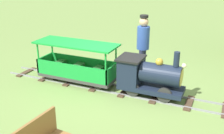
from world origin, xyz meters
The scene contains 5 objects.
ground_plane centered at (0.00, 0.00, 0.00)m, with size 60.00×60.00×0.00m, color #75934C.
track centered at (0.00, -0.03, 0.02)m, with size 0.66×5.70×0.04m.
locomotive centered at (0.00, 0.85, 0.49)m, with size 0.62×1.45×1.05m.
passenger_car centered at (0.00, -0.93, 0.43)m, with size 0.72×2.00×0.97m.
conductor_person centered at (-0.84, 0.44, 0.96)m, with size 0.30×0.30×1.62m.
Camera 1 is at (5.19, 2.31, 2.71)m, focal length 43.19 mm.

